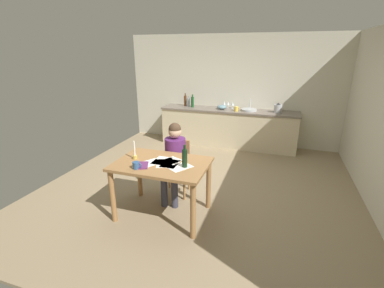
{
  "coord_description": "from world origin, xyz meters",
  "views": [
    {
      "loc": [
        1.15,
        -4.01,
        2.21
      ],
      "look_at": [
        -0.08,
        -0.28,
        0.85
      ],
      "focal_mm": 25.15,
      "sensor_mm": 36.0,
      "label": 1
    }
  ],
  "objects_px": {
    "bottle_vinegar": "(188,102)",
    "wine_glass_back_left": "(224,103)",
    "sink_unit": "(249,110)",
    "bottle_oil": "(185,101)",
    "candlestick": "(135,154)",
    "chair_at_table": "(177,165)",
    "teacup_on_counter": "(236,109)",
    "mixing_bowl": "(222,107)",
    "stovetop_kettle": "(278,108)",
    "book_magazine": "(142,165)",
    "bottle_wine_red": "(192,102)",
    "wine_glass_near_sink": "(232,104)",
    "wine_bottle_on_table": "(185,158)",
    "dining_table": "(162,171)",
    "coffee_mug": "(136,165)",
    "wine_glass_by_kettle": "(228,104)",
    "person_seated": "(174,157)"
  },
  "relations": [
    {
      "from": "bottle_vinegar",
      "to": "wine_glass_back_left",
      "type": "relative_size",
      "value": 1.62
    },
    {
      "from": "sink_unit",
      "to": "bottle_oil",
      "type": "bearing_deg",
      "value": 177.12
    },
    {
      "from": "candlestick",
      "to": "chair_at_table",
      "type": "bearing_deg",
      "value": 61.05
    },
    {
      "from": "wine_glass_back_left",
      "to": "teacup_on_counter",
      "type": "height_order",
      "value": "wine_glass_back_left"
    },
    {
      "from": "mixing_bowl",
      "to": "stovetop_kettle",
      "type": "distance_m",
      "value": 1.28
    },
    {
      "from": "book_magazine",
      "to": "bottle_wine_red",
      "type": "bearing_deg",
      "value": 73.97
    },
    {
      "from": "candlestick",
      "to": "wine_glass_near_sink",
      "type": "bearing_deg",
      "value": 77.44
    },
    {
      "from": "wine_bottle_on_table",
      "to": "bottle_vinegar",
      "type": "distance_m",
      "value": 3.48
    },
    {
      "from": "mixing_bowl",
      "to": "dining_table",
      "type": "bearing_deg",
      "value": -92.15
    },
    {
      "from": "stovetop_kettle",
      "to": "coffee_mug",
      "type": "bearing_deg",
      "value": -114.86
    },
    {
      "from": "wine_bottle_on_table",
      "to": "mixing_bowl",
      "type": "height_order",
      "value": "wine_bottle_on_table"
    },
    {
      "from": "wine_bottle_on_table",
      "to": "sink_unit",
      "type": "bearing_deg",
      "value": 82.74
    },
    {
      "from": "bottle_vinegar",
      "to": "mixing_bowl",
      "type": "height_order",
      "value": "bottle_vinegar"
    },
    {
      "from": "stovetop_kettle",
      "to": "wine_glass_by_kettle",
      "type": "relative_size",
      "value": 1.43
    },
    {
      "from": "coffee_mug",
      "to": "bottle_vinegar",
      "type": "relative_size",
      "value": 0.5
    },
    {
      "from": "sink_unit",
      "to": "wine_glass_near_sink",
      "type": "xyz_separation_m",
      "value": [
        -0.42,
        0.15,
        0.09
      ]
    },
    {
      "from": "mixing_bowl",
      "to": "wine_glass_back_left",
      "type": "xyz_separation_m",
      "value": [
        0.02,
        0.17,
        0.06
      ]
    },
    {
      "from": "wine_glass_back_left",
      "to": "candlestick",
      "type": "bearing_deg",
      "value": -99.21
    },
    {
      "from": "wine_bottle_on_table",
      "to": "sink_unit",
      "type": "xyz_separation_m",
      "value": [
        0.42,
        3.26,
        0.0
      ]
    },
    {
      "from": "dining_table",
      "to": "chair_at_table",
      "type": "height_order",
      "value": "chair_at_table"
    },
    {
      "from": "wine_glass_back_left",
      "to": "person_seated",
      "type": "bearing_deg",
      "value": -93.34
    },
    {
      "from": "dining_table",
      "to": "sink_unit",
      "type": "bearing_deg",
      "value": 76.76
    },
    {
      "from": "wine_glass_near_sink",
      "to": "wine_glass_by_kettle",
      "type": "distance_m",
      "value": 0.11
    },
    {
      "from": "person_seated",
      "to": "wine_bottle_on_table",
      "type": "height_order",
      "value": "person_seated"
    },
    {
      "from": "teacup_on_counter",
      "to": "wine_bottle_on_table",
      "type": "bearing_deg",
      "value": -92.71
    },
    {
      "from": "dining_table",
      "to": "wine_bottle_on_table",
      "type": "relative_size",
      "value": 4.15
    },
    {
      "from": "coffee_mug",
      "to": "bottle_vinegar",
      "type": "bearing_deg",
      "value": 98.31
    },
    {
      "from": "stovetop_kettle",
      "to": "bottle_wine_red",
      "type": "bearing_deg",
      "value": -179.66
    },
    {
      "from": "candlestick",
      "to": "bottle_oil",
      "type": "height_order",
      "value": "bottle_oil"
    },
    {
      "from": "chair_at_table",
      "to": "candlestick",
      "type": "relative_size",
      "value": 3.31
    },
    {
      "from": "person_seated",
      "to": "bottle_wine_red",
      "type": "bearing_deg",
      "value": 102.34
    },
    {
      "from": "chair_at_table",
      "to": "wine_glass_near_sink",
      "type": "xyz_separation_m",
      "value": [
        0.39,
        2.71,
        0.53
      ]
    },
    {
      "from": "teacup_on_counter",
      "to": "dining_table",
      "type": "bearing_deg",
      "value": -99.07
    },
    {
      "from": "bottle_oil",
      "to": "mixing_bowl",
      "type": "relative_size",
      "value": 1.44
    },
    {
      "from": "book_magazine",
      "to": "sink_unit",
      "type": "height_order",
      "value": "sink_unit"
    },
    {
      "from": "candlestick",
      "to": "teacup_on_counter",
      "type": "relative_size",
      "value": 2.08
    },
    {
      "from": "chair_at_table",
      "to": "candlestick",
      "type": "height_order",
      "value": "candlestick"
    },
    {
      "from": "coffee_mug",
      "to": "stovetop_kettle",
      "type": "relative_size",
      "value": 0.57
    },
    {
      "from": "candlestick",
      "to": "stovetop_kettle",
      "type": "distance_m",
      "value": 3.69
    },
    {
      "from": "book_magazine",
      "to": "teacup_on_counter",
      "type": "relative_size",
      "value": 1.86
    },
    {
      "from": "book_magazine",
      "to": "sink_unit",
      "type": "xyz_separation_m",
      "value": [
        0.96,
        3.41,
        0.12
      ]
    },
    {
      "from": "mixing_bowl",
      "to": "book_magazine",
      "type": "bearing_deg",
      "value": -95.43
    },
    {
      "from": "coffee_mug",
      "to": "teacup_on_counter",
      "type": "bearing_deg",
      "value": 77.97
    },
    {
      "from": "bottle_vinegar",
      "to": "stovetop_kettle",
      "type": "xyz_separation_m",
      "value": [
        2.14,
        -0.05,
        -0.01
      ]
    },
    {
      "from": "sink_unit",
      "to": "wine_glass_by_kettle",
      "type": "distance_m",
      "value": 0.55
    },
    {
      "from": "wine_glass_by_kettle",
      "to": "teacup_on_counter",
      "type": "xyz_separation_m",
      "value": [
        0.26,
        -0.3,
        -0.05
      ]
    },
    {
      "from": "chair_at_table",
      "to": "book_magazine",
      "type": "xyz_separation_m",
      "value": [
        -0.16,
        -0.85,
        0.32
      ]
    },
    {
      "from": "wine_bottle_on_table",
      "to": "bottle_oil",
      "type": "distance_m",
      "value": 3.55
    },
    {
      "from": "chair_at_table",
      "to": "wine_glass_back_left",
      "type": "distance_m",
      "value": 2.76
    },
    {
      "from": "bottle_wine_red",
      "to": "wine_glass_by_kettle",
      "type": "relative_size",
      "value": 2.02
    }
  ]
}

